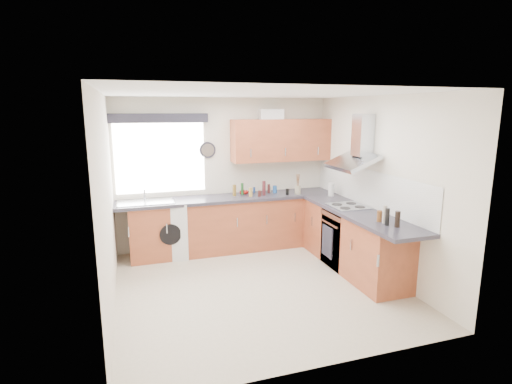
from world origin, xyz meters
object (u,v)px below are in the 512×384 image
object	(u,v)px
oven	(347,238)
upper_cabinets	(281,140)
extractor_hood	(357,148)
washing_machine	(168,229)

from	to	relation	value
oven	upper_cabinets	world-z (taller)	upper_cabinets
extractor_hood	upper_cabinets	world-z (taller)	upper_cabinets
upper_cabinets	washing_machine	xyz separation A→B (m)	(-1.95, -0.10, -1.35)
upper_cabinets	washing_machine	world-z (taller)	upper_cabinets
extractor_hood	washing_machine	bearing A→B (deg)	154.86
oven	upper_cabinets	size ratio (longest dim) A/B	0.50
oven	washing_machine	distance (m)	2.78
oven	washing_machine	bearing A→B (deg)	153.99
oven	upper_cabinets	bearing A→B (deg)	112.54
upper_cabinets	washing_machine	size ratio (longest dim) A/B	1.90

